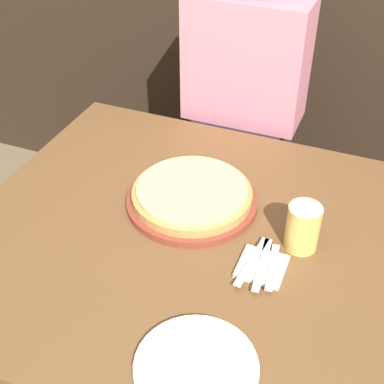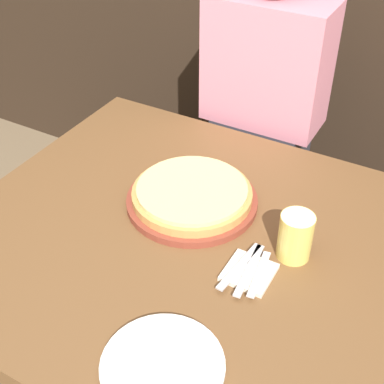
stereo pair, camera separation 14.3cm
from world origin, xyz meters
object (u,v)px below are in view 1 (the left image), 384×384
object	(u,v)px
pizza_on_board	(192,196)
fork	(252,261)
spoon	(272,267)
dinner_knife	(262,264)
diner_person	(242,135)
beer_glass	(303,226)
dinner_plate	(196,368)

from	to	relation	value
pizza_on_board	fork	bearing A→B (deg)	-36.84
fork	spoon	world-z (taller)	same
fork	spoon	xyz separation A→B (m)	(0.05, 0.00, 0.00)
fork	dinner_knife	distance (m)	0.02
dinner_knife	diner_person	xyz separation A→B (m)	(-0.27, 0.72, -0.12)
beer_glass	spoon	world-z (taller)	beer_glass
dinner_plate	fork	size ratio (longest dim) A/B	1.39
beer_glass	dinner_plate	xyz separation A→B (m)	(-0.11, -0.43, -0.06)
beer_glass	dinner_knife	size ratio (longest dim) A/B	0.68
spoon	diner_person	size ratio (longest dim) A/B	0.11
dinner_knife	spoon	distance (m)	0.02
beer_glass	fork	bearing A→B (deg)	-129.33
dinner_knife	diner_person	distance (m)	0.77
spoon	diner_person	distance (m)	0.78
dinner_knife	diner_person	bearing A→B (deg)	110.81
dinner_plate	diner_person	size ratio (longest dim) A/B	0.19
dinner_plate	spoon	xyz separation A→B (m)	(0.07, 0.32, 0.01)
spoon	diner_person	world-z (taller)	diner_person
pizza_on_board	spoon	world-z (taller)	pizza_on_board
dinner_knife	pizza_on_board	bearing A→B (deg)	146.07
fork	dinner_knife	world-z (taller)	same
dinner_knife	diner_person	size ratio (longest dim) A/B	0.13
spoon	diner_person	xyz separation A→B (m)	(-0.30, 0.72, -0.12)
pizza_on_board	beer_glass	xyz separation A→B (m)	(0.31, -0.05, 0.04)
dinner_knife	spoon	bearing A→B (deg)	0.00
spoon	dinner_knife	bearing A→B (deg)	180.00
beer_glass	fork	distance (m)	0.15
beer_glass	fork	world-z (taller)	beer_glass
dinner_plate	dinner_knife	bearing A→B (deg)	82.19
dinner_plate	dinner_knife	distance (m)	0.32
pizza_on_board	beer_glass	distance (m)	0.32
pizza_on_board	dinner_plate	xyz separation A→B (m)	(0.20, -0.48, -0.02)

